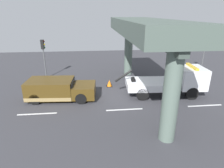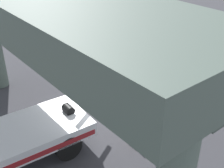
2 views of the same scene
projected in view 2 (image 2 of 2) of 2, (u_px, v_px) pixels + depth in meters
name	position (u px, v px, depth m)	size (l,w,h in m)	color
ground_plane	(90.00, 125.00, 12.75)	(60.00, 40.00, 0.10)	#38383D
lane_stripe_west	(150.00, 67.00, 17.61)	(2.60, 0.16, 0.01)	silver
lane_stripe_mid	(62.00, 101.00, 14.33)	(2.60, 0.16, 0.01)	silver
towed_van_green	(169.00, 75.00, 15.02)	(5.33, 2.52, 1.58)	#4C3814
overpass_structure	(40.00, 14.00, 9.31)	(3.60, 13.62, 5.99)	#596B60
traffic_cone_orange	(138.00, 139.00, 11.40)	(0.52, 0.52, 0.62)	orange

